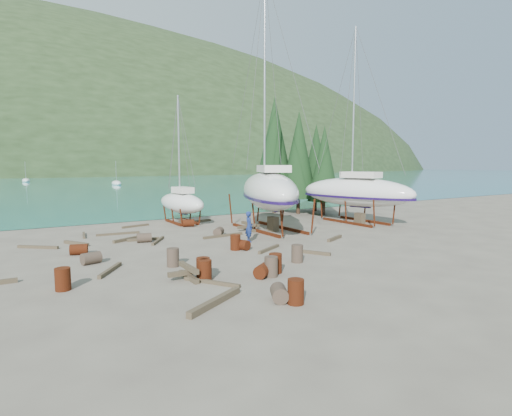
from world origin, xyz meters
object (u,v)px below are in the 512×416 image
worker (249,227)px  large_sailboat_near (269,190)px  small_sailboat_shore (181,202)px  large_sailboat_far (356,192)px

worker → large_sailboat_near: bearing=-35.9°
small_sailboat_shore → worker: (0.65, -9.90, -0.76)m
large_sailboat_near → worker: size_ratio=9.56×
large_sailboat_near → large_sailboat_far: large_sailboat_near is taller
large_sailboat_near → worker: (-3.54, -3.14, -2.00)m
small_sailboat_shore → worker: 9.95m
large_sailboat_near → large_sailboat_far: 8.33m
large_sailboat_far → small_sailboat_shore: size_ratio=1.53×
small_sailboat_shore → worker: small_sailboat_shore is taller
large_sailboat_near → small_sailboat_shore: size_ratio=1.77×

